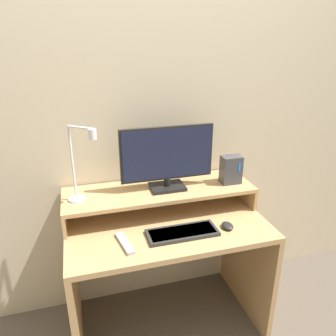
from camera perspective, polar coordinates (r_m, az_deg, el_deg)
name	(u,v)px	position (r m, az deg, el deg)	size (l,w,h in m)	color
wall_back	(150,112)	(1.93, -3.14, 9.64)	(6.00, 0.05, 2.50)	beige
desk	(167,255)	(1.94, -0.26, -14.89)	(1.08, 0.62, 0.71)	tan
monitor_shelf	(160,192)	(1.88, -1.48, -4.18)	(1.08, 0.33, 0.14)	tan
monitor	(167,157)	(1.81, -0.14, 1.91)	(0.52, 0.15, 0.36)	black
desk_lamp	(80,166)	(1.70, -15.00, 0.31)	(0.17, 0.15, 0.41)	silver
router_dock	(231,170)	(1.95, 10.90, -0.28)	(0.12, 0.08, 0.17)	#3D3D42
keyboard	(182,232)	(1.71, 2.51, -11.15)	(0.37, 0.14, 0.02)	#282828
mouse	(227,226)	(1.79, 10.30, -9.87)	(0.06, 0.08, 0.03)	black
remote_control	(125,243)	(1.65, -7.57, -12.85)	(0.07, 0.19, 0.02)	#99999E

